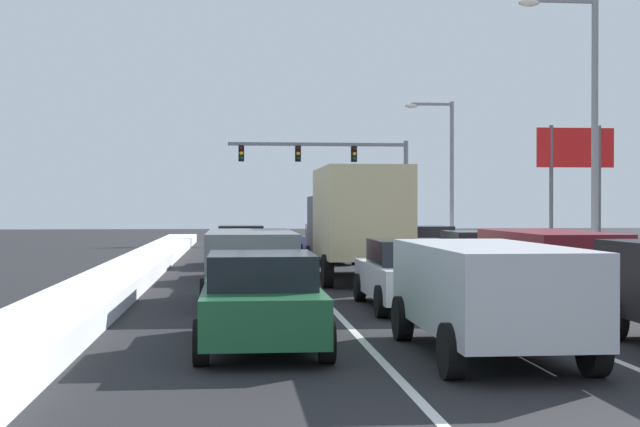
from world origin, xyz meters
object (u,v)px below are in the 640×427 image
sedan_red_right_lane_fourth (425,246)px  sedan_white_center_lane_second (410,274)px  roadside_sign_right (575,162)px  sedan_green_left_lane_nearest (261,300)px  sedan_black_left_lane_third (247,254)px  street_lamp_right_near (585,110)px  box_truck_center_lane_third (356,217)px  sedan_navy_center_lane_fourth (328,243)px  traffic_light_gantry (344,165)px  suv_silver_center_lane_nearest (487,289)px  suv_maroon_right_lane_second (549,260)px  sedan_maroon_left_lane_fourth (241,245)px  sedan_tan_right_lane_third (476,257)px  street_lamp_right_mid (445,160)px  suv_gray_left_lane_second (251,260)px

sedan_red_right_lane_fourth → sedan_white_center_lane_second: size_ratio=1.00×
roadside_sign_right → sedan_green_left_lane_nearest: bearing=-122.7°
sedan_black_left_lane_third → street_lamp_right_near: (10.87, 0.45, 4.56)m
box_truck_center_lane_third → street_lamp_right_near: bearing=8.0°
sedan_red_right_lane_fourth → street_lamp_right_near: bearing=-47.3°
sedan_navy_center_lane_fourth → traffic_light_gantry: bearing=81.0°
suv_silver_center_lane_nearest → sedan_navy_center_lane_fourth: size_ratio=1.09×
suv_maroon_right_lane_second → sedan_green_left_lane_nearest: (-6.71, -5.55, -0.25)m
sedan_maroon_left_lane_fourth → suv_maroon_right_lane_second: bearing=-63.7°
box_truck_center_lane_third → sedan_navy_center_lane_fourth: (0.04, 8.56, -1.14)m
roadside_sign_right → suv_maroon_right_lane_second: bearing=-113.5°
traffic_light_gantry → sedan_green_left_lane_nearest: bearing=-98.9°
sedan_white_center_lane_second → sedan_navy_center_lane_fourth: 16.06m
sedan_navy_center_lane_fourth → sedan_green_left_lane_nearest: 21.37m
sedan_red_right_lane_fourth → sedan_navy_center_lane_fourth: 4.41m
sedan_green_left_lane_nearest → street_lamp_right_near: (10.83, 13.63, 4.56)m
sedan_tan_right_lane_third → sedan_navy_center_lane_fourth: (-3.30, 9.85, 0.00)m
sedan_tan_right_lane_third → roadside_sign_right: roadside_sign_right is taller
suv_maroon_right_lane_second → suv_silver_center_lane_nearest: size_ratio=1.00×
street_lamp_right_mid → street_lamp_right_near: bearing=-89.7°
suv_gray_left_lane_second → traffic_light_gantry: bearing=79.3°
sedan_tan_right_lane_third → traffic_light_gantry: (-0.41, 28.15, 3.97)m
suv_maroon_right_lane_second → street_lamp_right_mid: 27.39m
sedan_red_right_lane_fourth → sedan_green_left_lane_nearest: 19.37m
sedan_white_center_lane_second → sedan_green_left_lane_nearest: same height
street_lamp_right_mid → roadside_sign_right: street_lamp_right_mid is taller
sedan_red_right_lane_fourth → street_lamp_right_mid: bearing=73.7°
sedan_navy_center_lane_fourth → sedan_green_left_lane_nearest: (-3.29, -21.12, 0.00)m
sedan_tan_right_lane_third → box_truck_center_lane_third: 3.76m
suv_maroon_right_lane_second → sedan_navy_center_lane_fourth: 15.94m
suv_gray_left_lane_second → sedan_maroon_left_lane_fourth: (-0.13, 13.19, -0.25)m
sedan_green_left_lane_nearest → suv_gray_left_lane_second: 6.30m
sedan_tan_right_lane_third → sedan_maroon_left_lane_fourth: size_ratio=1.00×
box_truck_center_lane_third → sedan_maroon_left_lane_fourth: 7.81m
sedan_navy_center_lane_fourth → suv_maroon_right_lane_second: bearing=-77.6°
sedan_green_left_lane_nearest → sedan_black_left_lane_third: size_ratio=1.00×
box_truck_center_lane_third → sedan_green_left_lane_nearest: bearing=-104.5°
sedan_tan_right_lane_third → sedan_navy_center_lane_fourth: size_ratio=1.00×
sedan_white_center_lane_second → sedan_black_left_lane_third: 8.83m
suv_silver_center_lane_nearest → sedan_green_left_lane_nearest: size_ratio=1.09×
sedan_green_left_lane_nearest → suv_gray_left_lane_second: bearing=90.5°
suv_maroon_right_lane_second → suv_silver_center_lane_nearest: (-3.37, -6.69, 0.00)m
sedan_white_center_lane_second → roadside_sign_right: (9.92, 15.73, 3.25)m
sedan_black_left_lane_third → sedan_maroon_left_lane_fourth: (-0.14, 6.31, 0.00)m
sedan_black_left_lane_third → suv_silver_center_lane_nearest: bearing=-76.7°
street_lamp_right_mid → sedan_white_center_lane_second: bearing=-105.0°
box_truck_center_lane_third → sedan_black_left_lane_third: 3.53m
suv_gray_left_lane_second → sedan_black_left_lane_third: bearing=89.9°
suv_silver_center_lane_nearest → roadside_sign_right: roadside_sign_right is taller
sedan_red_right_lane_fourth → traffic_light_gantry: bearing=91.1°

